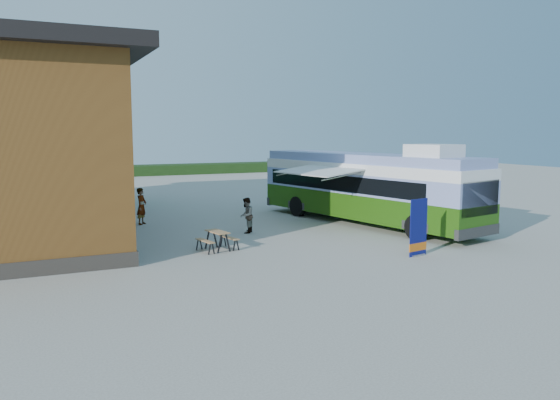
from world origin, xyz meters
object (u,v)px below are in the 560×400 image
person_a (142,206)px  slurry_tanker (103,182)px  bus (366,185)px  person_b (246,215)px  banner (418,233)px  picnic_table (217,236)px

person_a → slurry_tanker: (-0.90, 7.31, 0.57)m
bus → person_b: (-6.08, 0.10, -1.08)m
banner → person_a: 13.30m
person_b → slurry_tanker: (-4.62, 11.49, 0.67)m
picnic_table → person_a: 7.17m
bus → banner: 6.98m
person_a → bus: bearing=-76.2°
banner → slurry_tanker: bearing=103.8°
banner → person_b: banner is taller
bus → person_b: size_ratio=8.30×
person_b → slurry_tanker: size_ratio=0.24×
bus → picnic_table: size_ratio=8.76×
bus → picnic_table: 8.86m
bus → banner: bus is taller
bus → banner: size_ratio=6.29×
banner → person_b: 7.76m
bus → banner: bearing=-119.4°
person_b → slurry_tanker: slurry_tanker is taller
bus → picnic_table: (-8.33, -2.72, -1.31)m
person_b → slurry_tanker: 12.41m
picnic_table → person_a: size_ratio=0.84×
picnic_table → person_b: bearing=40.0°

